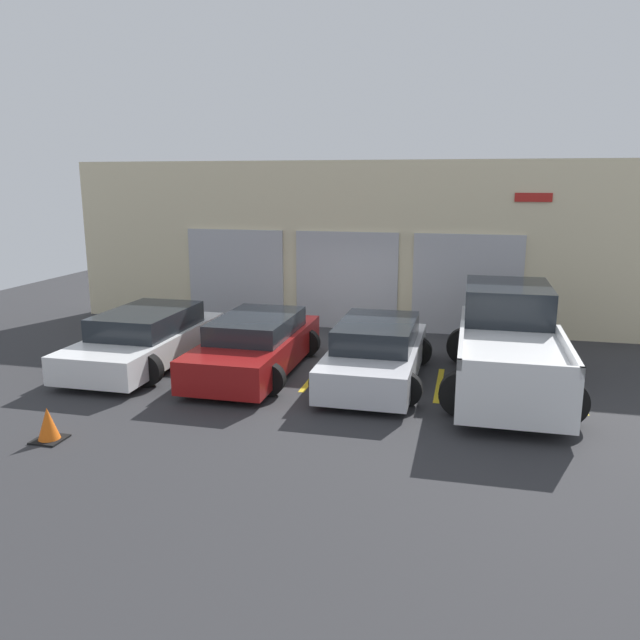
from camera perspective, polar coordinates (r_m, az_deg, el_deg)
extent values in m
plane|color=#2D2D30|center=(14.61, 0.87, -3.42)|extent=(28.00, 28.00, 0.00)
cube|color=beige|center=(17.36, 3.32, 6.82)|extent=(16.53, 0.60, 4.57)
cube|color=#ADADB2|center=(18.09, -7.70, 3.95)|extent=(2.83, 0.08, 2.68)
cube|color=#ADADB2|center=(17.19, 2.42, 3.60)|extent=(2.83, 0.08, 2.68)
cube|color=#ADADB2|center=(16.87, 13.27, 3.10)|extent=(2.83, 0.08, 2.68)
cube|color=#B21E19|center=(16.73, 18.94, 10.56)|extent=(0.90, 0.03, 0.22)
cube|color=white|center=(12.73, 16.83, -3.24)|extent=(1.88, 5.30, 0.91)
cube|color=#1E2328|center=(13.97, 16.75, 1.64)|extent=(1.73, 2.39, 0.75)
cube|color=white|center=(11.41, 12.78, -2.00)|extent=(0.08, 2.92, 0.18)
cube|color=white|center=(11.54, 21.77, -2.44)|extent=(0.08, 2.92, 0.18)
cube|color=white|center=(10.08, 17.77, -4.26)|extent=(1.88, 0.08, 0.18)
cylinder|color=black|center=(14.36, 13.13, -2.34)|extent=(0.82, 0.22, 0.82)
cylinder|color=black|center=(14.46, 19.74, -2.67)|extent=(0.82, 0.22, 0.82)
cylinder|color=black|center=(11.21, 12.89, -6.60)|extent=(0.82, 0.22, 0.82)
cylinder|color=black|center=(11.33, 21.39, -6.97)|extent=(0.82, 0.22, 0.82)
cube|color=white|center=(14.56, -15.62, -2.15)|extent=(1.82, 4.68, 0.58)
cube|color=#1E2328|center=(14.54, -15.52, -0.02)|extent=(1.60, 2.57, 0.48)
cylinder|color=black|center=(16.19, -15.60, -1.05)|extent=(0.68, 0.22, 0.68)
cylinder|color=black|center=(15.48, -10.41, -1.41)|extent=(0.68, 0.22, 0.68)
cylinder|color=black|center=(13.83, -21.41, -3.80)|extent=(0.68, 0.22, 0.68)
cylinder|color=black|center=(12.99, -15.58, -4.41)|extent=(0.68, 0.22, 0.68)
cube|color=silver|center=(12.89, 5.12, -3.60)|extent=(1.72, 4.29, 0.62)
cube|color=#1E2328|center=(12.85, 5.24, -1.13)|extent=(1.51, 2.36, 0.47)
cylinder|color=black|center=(14.31, 2.94, -2.48)|extent=(0.63, 0.22, 0.63)
cylinder|color=black|center=(14.12, 8.93, -2.83)|extent=(0.63, 0.22, 0.63)
cylinder|color=black|center=(11.81, 0.52, -5.77)|extent=(0.63, 0.22, 0.63)
cylinder|color=black|center=(11.59, 7.80, -6.27)|extent=(0.63, 0.22, 0.63)
cube|color=maroon|center=(13.49, -5.89, -2.77)|extent=(1.72, 4.51, 0.65)
cube|color=#1E2328|center=(13.47, -5.79, -0.46)|extent=(1.51, 2.48, 0.41)
cylinder|color=black|center=(15.05, -6.81, -1.75)|extent=(0.64, 0.22, 0.64)
cylinder|color=black|center=(14.61, -1.28, -2.11)|extent=(0.64, 0.22, 0.64)
cylinder|color=black|center=(12.57, -11.24, -4.83)|extent=(0.64, 0.22, 0.64)
cylinder|color=black|center=(12.04, -4.71, -5.41)|extent=(0.64, 0.22, 0.64)
cube|color=gold|center=(15.34, -19.78, -3.39)|extent=(0.12, 2.20, 0.01)
cube|color=gold|center=(14.10, -10.86, -4.24)|extent=(0.12, 2.20, 0.01)
cube|color=gold|center=(13.26, -0.51, -5.09)|extent=(0.12, 2.20, 0.01)
cube|color=gold|center=(12.91, 10.84, -5.83)|extent=(0.12, 2.20, 0.01)
cube|color=gold|center=(13.07, 22.38, -6.35)|extent=(0.12, 2.20, 0.01)
cube|color=black|center=(10.99, -23.49, -9.98)|extent=(0.47, 0.47, 0.03)
cone|color=orange|center=(10.90, -23.61, -8.72)|extent=(0.36, 0.36, 0.55)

